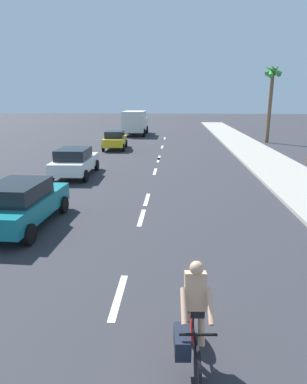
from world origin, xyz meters
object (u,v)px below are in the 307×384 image
object	(u,v)px
parked_car_white	(75,161)
delivery_truck	(135,122)
parked_car_yellow	(115,139)
palm_tree_distant	(272,82)
parked_car_teal	(21,203)
cyclist	(192,320)

from	to	relation	value
parked_car_white	delivery_truck	world-z (taller)	delivery_truck
parked_car_yellow	delivery_truck	size ratio (longest dim) A/B	0.65
parked_car_yellow	palm_tree_distant	distance (m)	15.94
parked_car_white	palm_tree_distant	xyz separation A→B (m)	(14.59, 15.80, 4.88)
parked_car_white	delivery_truck	xyz separation A→B (m)	(0.79, 22.02, 0.66)
parked_car_yellow	delivery_truck	bearing A→B (deg)	84.73
palm_tree_distant	delivery_truck	bearing A→B (deg)	155.73
parked_car_teal	cyclist	bearing A→B (deg)	-45.16
parked_car_yellow	parked_car_white	bearing A→B (deg)	-95.73
parked_car_teal	palm_tree_distant	bearing A→B (deg)	60.60
parked_car_yellow	delivery_truck	distance (m)	11.66
cyclist	palm_tree_distant	size ratio (longest dim) A/B	0.24
cyclist	delivery_truck	distance (m)	35.92
parked_car_yellow	palm_tree_distant	size ratio (longest dim) A/B	0.54
cyclist	parked_car_yellow	size ratio (longest dim) A/B	0.45
cyclist	parked_car_white	bearing A→B (deg)	-69.42
cyclist	parked_car_yellow	world-z (taller)	cyclist
cyclist	parked_car_teal	world-z (taller)	cyclist
parked_car_teal	parked_car_yellow	distance (m)	18.12
parked_car_teal	palm_tree_distant	size ratio (longest dim) A/B	0.58
parked_car_yellow	cyclist	bearing A→B (deg)	-80.49
parked_car_yellow	delivery_truck	world-z (taller)	delivery_truck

